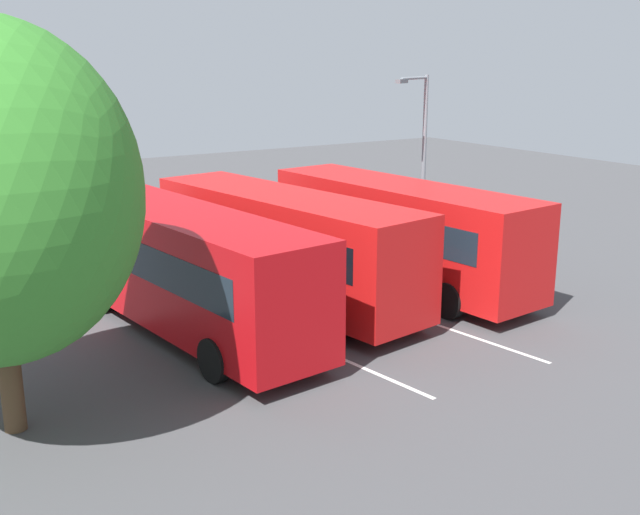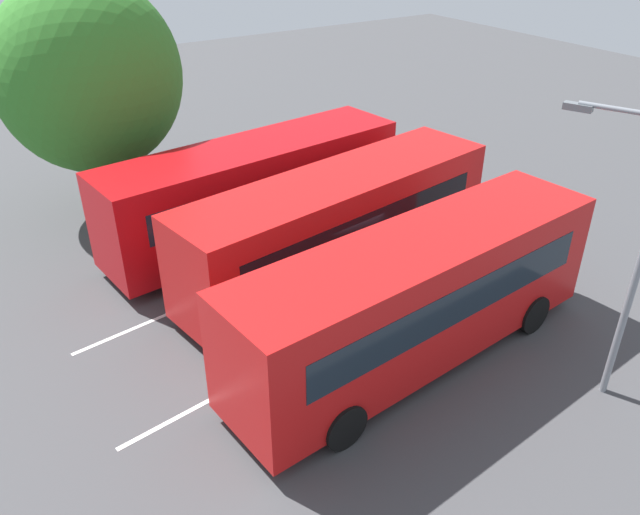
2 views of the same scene
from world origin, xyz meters
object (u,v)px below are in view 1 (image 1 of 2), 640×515
bus_center_left (284,243)px  pedestrian (187,228)px  bus_far_left (400,230)px  street_lamp (421,152)px  bus_center_right (186,267)px

bus_center_left → pedestrian: (7.10, 0.14, -0.87)m
bus_far_left → pedestrian: (7.56, 4.17, -0.87)m
bus_far_left → street_lamp: 4.69m
bus_far_left → street_lamp: street_lamp is taller
bus_center_left → bus_center_right: 3.62m
bus_center_left → pedestrian: size_ratio=6.32×
pedestrian → street_lamp: size_ratio=0.25×
pedestrian → street_lamp: 9.20m
bus_far_left → bus_center_left: 4.06m
bus_far_left → street_lamp: size_ratio=1.56×
bus_center_left → bus_center_right: size_ratio=1.00×
bus_far_left → pedestrian: 8.68m
bus_center_right → pedestrian: bus_center_right is taller
bus_center_left → bus_center_right: (-0.86, 3.51, 0.00)m
bus_center_left → bus_center_right: same height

